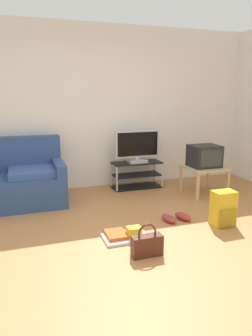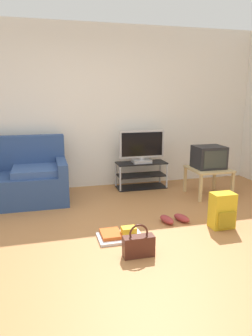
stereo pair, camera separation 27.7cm
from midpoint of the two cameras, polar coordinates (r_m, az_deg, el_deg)
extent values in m
cube|color=#B27542|center=(3.42, -1.60, -14.50)|extent=(9.00, 9.80, 0.02)
cube|color=silver|center=(5.43, -9.39, 10.57)|extent=(9.00, 0.10, 2.70)
cube|color=navy|center=(4.93, -23.29, -3.97)|extent=(1.82, 0.89, 0.43)
cube|color=navy|center=(4.85, -13.71, 0.24)|extent=(0.14, 0.89, 0.19)
cube|color=#365289|center=(4.79, -17.67, -0.70)|extent=(0.73, 0.62, 0.10)
cube|color=black|center=(5.40, 0.50, 0.95)|extent=(0.85, 0.36, 0.02)
cube|color=black|center=(5.45, 0.49, -1.25)|extent=(0.81, 0.35, 0.02)
cube|color=black|center=(5.51, 0.49, -3.40)|extent=(0.85, 0.36, 0.02)
cylinder|color=#B7B7BC|center=(5.18, -3.20, -2.03)|extent=(0.03, 0.03, 0.45)
cylinder|color=#B7B7BC|center=(5.45, 5.14, -1.31)|extent=(0.03, 0.03, 0.45)
cylinder|color=#B7B7BC|center=(5.49, -4.11, -1.17)|extent=(0.03, 0.03, 0.45)
cylinder|color=#B7B7BC|center=(5.74, 3.82, -0.53)|extent=(0.03, 0.03, 0.45)
cube|color=#B2B2B7|center=(5.38, 0.57, 1.26)|extent=(0.31, 0.22, 0.05)
cube|color=#B2B2B7|center=(5.37, 0.57, 1.73)|extent=(0.05, 0.04, 0.04)
cube|color=#B2B2B7|center=(5.32, 0.57, 4.36)|extent=(0.77, 0.04, 0.46)
cube|color=black|center=(5.30, 0.66, 4.32)|extent=(0.71, 0.01, 0.40)
cube|color=tan|center=(5.18, 12.46, 0.04)|extent=(0.60, 0.60, 0.03)
cube|color=tan|center=(4.88, 11.23, -3.42)|extent=(0.04, 0.04, 0.42)
cube|color=tan|center=(5.16, 16.43, -2.80)|extent=(0.04, 0.04, 0.42)
cube|color=tan|center=(5.33, 8.39, -1.88)|extent=(0.04, 0.04, 0.42)
cube|color=tan|center=(5.59, 13.31, -1.40)|extent=(0.04, 0.04, 0.42)
cube|color=#232326|center=(5.16, 12.45, 2.12)|extent=(0.46, 0.38, 0.35)
cube|color=#333833|center=(4.99, 13.59, 1.71)|extent=(0.37, 0.01, 0.27)
cube|color=gold|center=(4.04, 15.24, -7.01)|extent=(0.28, 0.19, 0.43)
cube|color=#A4851A|center=(3.99, 16.04, -8.55)|extent=(0.21, 0.04, 0.19)
cylinder|color=#A4851A|center=(4.08, 13.46, -6.37)|extent=(0.04, 0.04, 0.35)
cylinder|color=#A4851A|center=(4.17, 15.30, -6.09)|extent=(0.04, 0.04, 0.35)
cube|color=#4C2319|center=(3.24, 1.30, -13.86)|extent=(0.31, 0.12, 0.21)
torus|color=#4C2319|center=(3.18, 1.32, -11.66)|extent=(0.19, 0.02, 0.19)
ellipsoid|color=#993333|center=(4.07, 5.75, -9.07)|extent=(0.16, 0.27, 0.09)
ellipsoid|color=#993333|center=(4.15, 8.33, -8.68)|extent=(0.19, 0.28, 0.09)
cube|color=silver|center=(3.63, -2.36, -12.37)|extent=(0.50, 0.33, 0.03)
cube|color=gold|center=(3.59, -0.79, -11.44)|extent=(0.16, 0.12, 0.11)
cube|color=#CC561E|center=(3.62, -4.06, -11.85)|extent=(0.22, 0.28, 0.04)
camera|label=1|loc=(0.14, -91.86, -0.43)|focal=33.80mm
camera|label=2|loc=(0.14, 88.14, 0.43)|focal=33.80mm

